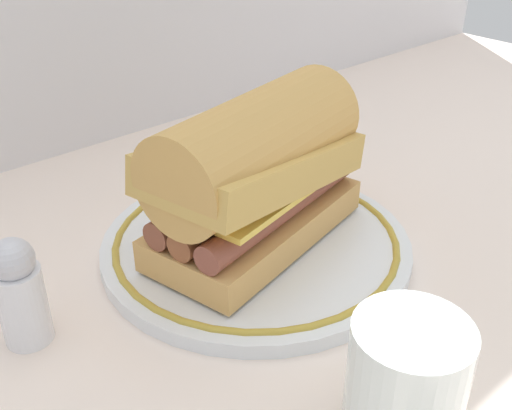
{
  "coord_description": "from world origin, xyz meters",
  "views": [
    {
      "loc": [
        -0.3,
        -0.3,
        0.29
      ],
      "look_at": [
        -0.01,
        0.03,
        0.04
      ],
      "focal_mm": 43.16,
      "sensor_mm": 36.0,
      "label": 1
    }
  ],
  "objects_px": {
    "drinking_glass": "(402,402)",
    "salt_shaker": "(20,292)",
    "plate": "(256,243)",
    "sausage_sandwich": "(256,170)"
  },
  "relations": [
    {
      "from": "salt_shaker",
      "to": "sausage_sandwich",
      "type": "bearing_deg",
      "value": -7.08
    },
    {
      "from": "salt_shaker",
      "to": "drinking_glass",
      "type": "bearing_deg",
      "value": -62.85
    },
    {
      "from": "plate",
      "to": "salt_shaker",
      "type": "distance_m",
      "value": 0.19
    },
    {
      "from": "plate",
      "to": "drinking_glass",
      "type": "distance_m",
      "value": 0.22
    },
    {
      "from": "plate",
      "to": "salt_shaker",
      "type": "relative_size",
      "value": 3.18
    },
    {
      "from": "drinking_glass",
      "to": "plate",
      "type": "bearing_deg",
      "value": 70.08
    },
    {
      "from": "sausage_sandwich",
      "to": "drinking_glass",
      "type": "bearing_deg",
      "value": -122.28
    },
    {
      "from": "drinking_glass",
      "to": "salt_shaker",
      "type": "height_order",
      "value": "drinking_glass"
    },
    {
      "from": "drinking_glass",
      "to": "salt_shaker",
      "type": "bearing_deg",
      "value": 117.15
    },
    {
      "from": "salt_shaker",
      "to": "plate",
      "type": "bearing_deg",
      "value": -7.08
    }
  ]
}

